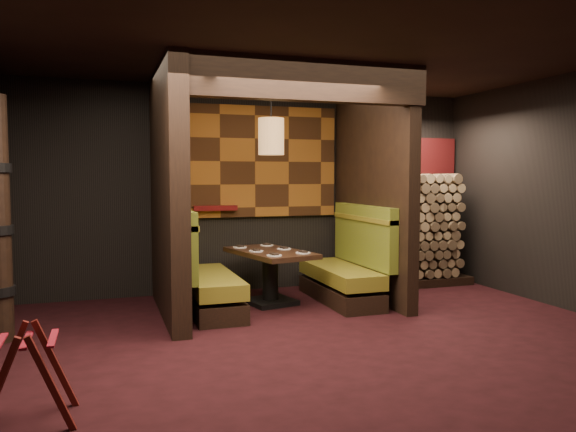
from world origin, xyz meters
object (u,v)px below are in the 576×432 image
at_px(pendant_lamp, 271,136).
at_px(firewood_stack, 411,230).
at_px(booth_bench_left, 202,279).
at_px(luggage_rack, 28,372).
at_px(dining_table, 270,269).
at_px(booth_bench_right, 348,270).

bearing_deg(pendant_lamp, firewood_stack, 14.49).
distance_m(booth_bench_left, luggage_rack, 3.08).
bearing_deg(dining_table, luggage_rack, -131.92).
xyz_separation_m(booth_bench_left, firewood_stack, (3.25, 0.70, 0.42)).
relative_size(booth_bench_left, pendant_lamp, 1.65).
bearing_deg(booth_bench_right, dining_table, 172.00).
xyz_separation_m(booth_bench_right, dining_table, (-1.00, 0.14, 0.05)).
bearing_deg(booth_bench_right, booth_bench_left, 180.00).
xyz_separation_m(booth_bench_left, pendant_lamp, (0.89, 0.09, 1.71)).
height_order(booth_bench_right, pendant_lamp, pendant_lamp).
xyz_separation_m(booth_bench_left, booth_bench_right, (1.89, 0.00, 0.00)).
bearing_deg(dining_table, booth_bench_right, -8.00).
relative_size(booth_bench_left, booth_bench_right, 1.00).
bearing_deg(luggage_rack, booth_bench_left, 58.69).
bearing_deg(booth_bench_left, luggage_rack, -121.31).
bearing_deg(firewood_stack, booth_bench_left, -167.83).
bearing_deg(luggage_rack, booth_bench_right, 37.00).
bearing_deg(dining_table, booth_bench_left, -170.99).
bearing_deg(firewood_stack, booth_bench_right, -152.65).
bearing_deg(booth_bench_left, dining_table, 9.01).
xyz_separation_m(dining_table, pendant_lamp, (-0.00, -0.05, 1.66)).
distance_m(dining_table, pendant_lamp, 1.66).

